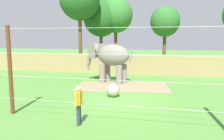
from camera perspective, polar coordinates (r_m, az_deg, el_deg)
ground_plane at (r=12.90m, az=2.35°, el=-8.24°), size 120.00×120.00×0.00m
dirt_patch at (r=17.32m, az=2.63°, el=-4.04°), size 7.27×4.66×0.01m
embankment_wall at (r=23.78m, az=7.47°, el=1.45°), size 36.00×1.80×1.86m
elephant at (r=18.59m, az=-0.62°, el=3.36°), size 4.18×2.33×3.19m
enrichment_ball at (r=14.14m, az=0.28°, el=-5.10°), size 0.81×0.81×0.81m
cable_fence at (r=9.62m, az=-0.87°, el=-0.93°), size 10.51×0.19×4.19m
zookeeper at (r=9.62m, az=-8.34°, el=-8.27°), size 0.25×0.58×1.67m
tree_far_left at (r=31.62m, az=-2.78°, el=12.70°), size 4.69×4.69×8.71m
tree_behind_wall at (r=31.95m, az=0.96°, el=13.46°), size 4.58×4.58×9.11m
tree_far_right at (r=31.30m, az=13.12°, el=11.67°), size 3.84×3.84×7.81m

